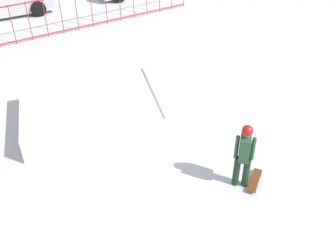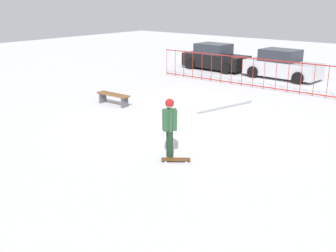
% 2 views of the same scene
% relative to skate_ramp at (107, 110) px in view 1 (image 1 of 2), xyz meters
% --- Properties ---
extents(ground_plane, '(60.00, 60.00, 0.00)m').
position_rel_skate_ramp_xyz_m(ground_plane, '(-0.16, -0.74, -0.32)').
color(ground_plane, silver).
extents(skate_ramp, '(5.87, 3.85, 0.74)m').
position_rel_skate_ramp_xyz_m(skate_ramp, '(0.00, 0.00, 0.00)').
color(skate_ramp, silver).
rests_on(skate_ramp, ground).
extents(skater, '(0.41, 0.43, 1.73)m').
position_rel_skate_ramp_xyz_m(skater, '(1.66, -3.90, 0.69)').
color(skater, black).
rests_on(skater, ground).
extents(skateboard, '(0.75, 0.65, 0.09)m').
position_rel_skate_ramp_xyz_m(skateboard, '(1.99, -4.03, -0.24)').
color(skateboard, '#593314').
rests_on(skateboard, ground).
extents(perimeter_fence, '(12.98, 0.12, 1.50)m').
position_rel_skate_ramp_xyz_m(perimeter_fence, '(-0.16, 6.12, 0.45)').
color(perimeter_fence, maroon).
rests_on(perimeter_fence, ground).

